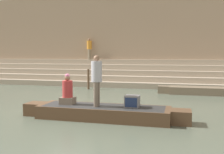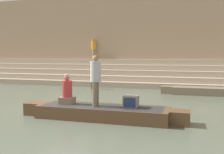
# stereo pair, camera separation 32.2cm
# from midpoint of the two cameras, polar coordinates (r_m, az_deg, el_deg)

# --- Properties ---
(ground_plane) EXTENTS (120.00, 120.00, 0.00)m
(ground_plane) POSITION_cam_midpoint_polar(r_m,az_deg,el_deg) (10.51, -8.28, -7.22)
(ground_plane) COLOR #566051
(ghat_steps) EXTENTS (36.00, 2.96, 1.84)m
(ghat_steps) POSITION_cam_midpoint_polar(r_m,az_deg,el_deg) (19.03, 3.22, 0.29)
(ghat_steps) COLOR tan
(ghat_steps) RESTS_ON ground
(back_wall) EXTENTS (34.20, 1.28, 6.81)m
(back_wall) POSITION_cam_midpoint_polar(r_m,az_deg,el_deg) (20.65, 4.33, 8.15)
(back_wall) COLOR tan
(back_wall) RESTS_ON ground
(rowboat_main) EXTENTS (5.79, 1.37, 0.44)m
(rowboat_main) POSITION_cam_midpoint_polar(r_m,az_deg,el_deg) (9.05, -1.13, -7.62)
(rowboat_main) COLOR brown
(rowboat_main) RESTS_ON ground
(person_standing) EXTENTS (0.36, 0.36, 1.73)m
(person_standing) POSITION_cam_midpoint_polar(r_m,az_deg,el_deg) (8.87, -2.56, -0.02)
(person_standing) COLOR #756656
(person_standing) RESTS_ON rowboat_main
(person_rowing) EXTENTS (0.51, 0.40, 1.09)m
(person_rowing) POSITION_cam_midpoint_polar(r_m,az_deg,el_deg) (9.45, -8.78, -3.21)
(person_rowing) COLOR #756656
(person_rowing) RESTS_ON rowboat_main
(tv_set) EXTENTS (0.48, 0.47, 0.39)m
(tv_set) POSITION_cam_midpoint_polar(r_m,az_deg,el_deg) (8.81, 5.20, -5.32)
(tv_set) COLOR slate
(tv_set) RESTS_ON rowboat_main
(moored_boat_shore) EXTENTS (5.78, 1.03, 0.41)m
(moored_boat_shore) POSITION_cam_midpoint_polar(r_m,az_deg,el_deg) (15.30, 22.11, -2.89)
(moored_boat_shore) COLOR #756651
(moored_boat_shore) RESTS_ON ground
(mooring_post) EXTENTS (0.15, 0.15, 1.28)m
(mooring_post) POSITION_cam_midpoint_polar(r_m,az_deg,el_deg) (16.76, -3.88, -0.45)
(mooring_post) COLOR brown
(mooring_post) RESTS_ON ground
(person_on_steps) EXTENTS (0.38, 0.38, 1.62)m
(person_on_steps) POSITION_cam_midpoint_polar(r_m,az_deg,el_deg) (20.50, -3.55, 6.45)
(person_on_steps) COLOR gray
(person_on_steps) RESTS_ON ghat_steps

